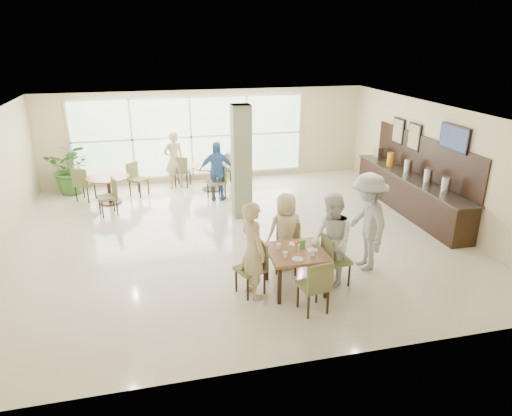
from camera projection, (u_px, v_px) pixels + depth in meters
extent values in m
plane|color=beige|center=(236.00, 235.00, 10.50)|extent=(10.00, 10.00, 0.00)
plane|color=white|center=(233.00, 113.00, 9.51)|extent=(10.00, 10.00, 0.00)
plane|color=beige|center=(207.00, 136.00, 14.10)|extent=(10.00, 0.00, 10.00)
plane|color=beige|center=(300.00, 275.00, 5.91)|extent=(10.00, 0.00, 10.00)
plane|color=beige|center=(436.00, 163.00, 11.08)|extent=(0.00, 9.00, 9.00)
plane|color=silver|center=(191.00, 137.00, 13.96)|extent=(7.00, 0.00, 7.00)
cube|color=#737A55|center=(241.00, 162.00, 11.18)|extent=(0.45, 0.45, 2.80)
cube|color=brown|center=(296.00, 252.00, 8.05)|extent=(1.00, 1.00, 0.05)
cube|color=black|center=(279.00, 286.00, 7.71)|extent=(0.06, 0.06, 0.70)
cube|color=black|center=(326.00, 280.00, 7.89)|extent=(0.06, 0.06, 0.70)
cube|color=black|center=(267.00, 263.00, 8.48)|extent=(0.06, 0.06, 0.70)
cube|color=black|center=(310.00, 258.00, 8.66)|extent=(0.06, 0.06, 0.70)
cylinder|color=brown|center=(108.00, 177.00, 12.30)|extent=(1.15, 1.15, 0.04)
cylinder|color=black|center=(109.00, 190.00, 12.43)|extent=(0.10, 0.10, 0.71)
cylinder|color=black|center=(111.00, 202.00, 12.55)|extent=(0.60, 0.60, 0.03)
cylinder|color=brown|center=(212.00, 166.00, 13.40)|extent=(1.21, 1.21, 0.04)
cylinder|color=black|center=(212.00, 178.00, 13.53)|extent=(0.10, 0.10, 0.71)
cylinder|color=black|center=(213.00, 189.00, 13.65)|extent=(0.60, 0.60, 0.03)
cylinder|color=white|center=(278.00, 246.00, 8.11)|extent=(0.08, 0.08, 0.10)
cylinder|color=white|center=(313.00, 253.00, 7.87)|extent=(0.08, 0.08, 0.10)
cylinder|color=white|center=(285.00, 255.00, 7.80)|extent=(0.08, 0.08, 0.10)
cylinder|color=white|center=(298.00, 259.00, 7.73)|extent=(0.20, 0.20, 0.01)
cylinder|color=white|center=(294.00, 244.00, 8.30)|extent=(0.20, 0.20, 0.01)
cylinder|color=white|center=(312.00, 250.00, 8.05)|extent=(0.20, 0.20, 0.01)
cylinder|color=#99B27F|center=(296.00, 248.00, 8.02)|extent=(0.07, 0.07, 0.12)
sphere|color=orange|center=(298.00, 242.00, 7.99)|extent=(0.07, 0.07, 0.07)
sphere|color=orange|center=(295.00, 242.00, 8.00)|extent=(0.07, 0.07, 0.07)
sphere|color=orange|center=(296.00, 243.00, 7.95)|extent=(0.07, 0.07, 0.07)
cube|color=green|center=(303.00, 244.00, 8.14)|extent=(0.10, 0.03, 0.15)
cube|color=black|center=(409.00, 195.00, 11.81)|extent=(0.60, 4.60, 0.90)
cube|color=black|center=(411.00, 177.00, 11.64)|extent=(0.64, 4.70, 0.04)
cube|color=black|center=(424.00, 156.00, 11.51)|extent=(0.04, 4.60, 1.00)
cylinder|color=silver|center=(446.00, 186.00, 10.29)|extent=(0.20, 0.20, 0.40)
cylinder|color=silver|center=(428.00, 177.00, 10.92)|extent=(0.20, 0.20, 0.40)
cylinder|color=silver|center=(408.00, 167.00, 11.74)|extent=(0.20, 0.20, 0.40)
cylinder|color=orange|center=(390.00, 159.00, 12.57)|extent=(0.18, 0.18, 0.36)
cube|color=silver|center=(378.00, 153.00, 13.20)|extent=(0.18, 0.30, 0.36)
cube|color=black|center=(454.00, 138.00, 10.26)|extent=(0.06, 1.00, 0.58)
cube|color=#7F99CC|center=(453.00, 138.00, 10.25)|extent=(0.01, 0.92, 0.50)
cube|color=black|center=(414.00, 137.00, 11.82)|extent=(0.04, 0.55, 0.70)
cube|color=#925E35|center=(413.00, 137.00, 11.82)|extent=(0.01, 0.47, 0.62)
cube|color=black|center=(398.00, 131.00, 12.55)|extent=(0.04, 0.55, 0.70)
cube|color=#925E35|center=(398.00, 131.00, 12.54)|extent=(0.01, 0.47, 0.62)
imported|color=#376829|center=(72.00, 168.00, 13.08)|extent=(1.59, 1.59, 1.49)
imported|color=tan|center=(253.00, 250.00, 7.80)|extent=(0.57, 0.73, 1.75)
imported|color=tan|center=(286.00, 231.00, 8.85)|extent=(0.78, 0.47, 1.52)
imported|color=white|center=(332.00, 240.00, 8.18)|extent=(0.68, 0.86, 1.74)
imported|color=#A4A4A7|center=(367.00, 222.00, 8.74)|extent=(0.79, 1.29, 1.93)
imported|color=#3F6DBD|center=(217.00, 171.00, 12.57)|extent=(1.01, 0.65, 1.63)
imported|color=white|center=(243.00, 161.00, 13.44)|extent=(1.04, 1.70, 1.70)
imported|color=tan|center=(174.00, 160.00, 13.50)|extent=(0.72, 0.58, 1.72)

